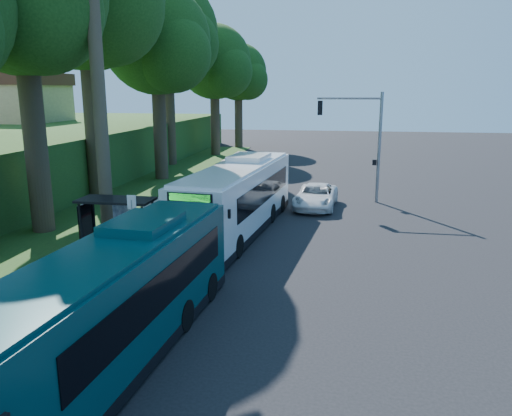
% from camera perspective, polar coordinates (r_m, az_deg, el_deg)
% --- Properties ---
extents(ground, '(140.00, 140.00, 0.00)m').
position_cam_1_polar(ground, '(23.72, 3.41, -4.07)').
color(ground, black).
rests_on(ground, ground).
extents(sidewalk, '(4.50, 70.00, 0.12)m').
position_cam_1_polar(sidewalk, '(25.51, -13.14, -3.02)').
color(sidewalk, gray).
rests_on(sidewalk, ground).
extents(red_curb, '(0.25, 30.00, 0.13)m').
position_cam_1_polar(red_curb, '(21.14, -11.52, -6.33)').
color(red_curb, maroon).
rests_on(red_curb, ground).
extents(grass_verge, '(8.00, 70.00, 0.06)m').
position_cam_1_polar(grass_verge, '(32.32, -19.08, -0.04)').
color(grass_verge, '#234719').
rests_on(grass_verge, ground).
extents(bus_shelter, '(3.20, 1.51, 2.55)m').
position_cam_1_polar(bus_shelter, '(22.53, -16.04, -0.74)').
color(bus_shelter, black).
rests_on(bus_shelter, ground).
extents(stop_sign_pole, '(0.35, 0.06, 3.17)m').
position_cam_1_polar(stop_sign_pole, '(19.82, -13.90, -1.66)').
color(stop_sign_pole, gray).
rests_on(stop_sign_pole, ground).
extents(traffic_signal_pole, '(4.10, 0.30, 7.00)m').
position_cam_1_polar(traffic_signal_pole, '(32.65, 12.19, 8.33)').
color(traffic_signal_pole, gray).
rests_on(traffic_signal_pole, ground).
extents(tree_2, '(8.82, 8.40, 15.12)m').
position_cam_1_polar(tree_2, '(41.22, -11.19, 17.76)').
color(tree_2, '#382B1E').
rests_on(tree_2, ground).
extents(tree_3, '(10.08, 9.60, 17.28)m').
position_cam_1_polar(tree_3, '(49.52, -10.11, 18.75)').
color(tree_3, '#382B1E').
rests_on(tree_3, ground).
extents(tree_4, '(8.40, 8.00, 14.14)m').
position_cam_1_polar(tree_4, '(56.30, -4.70, 15.92)').
color(tree_4, '#382B1E').
rests_on(tree_4, ground).
extents(tree_5, '(7.35, 7.00, 12.86)m').
position_cam_1_polar(tree_5, '(63.84, -1.96, 14.94)').
color(tree_5, '#382B1E').
rests_on(tree_5, ground).
extents(white_bus, '(3.87, 12.62, 3.70)m').
position_cam_1_polar(white_bus, '(25.41, -1.99, 1.33)').
color(white_bus, silver).
rests_on(white_bus, ground).
extents(teal_bus, '(3.30, 11.74, 3.45)m').
position_cam_1_polar(teal_bus, '(13.82, -15.81, -10.11)').
color(teal_bus, '#0A363B').
rests_on(teal_bus, ground).
extents(pickup, '(2.73, 5.31, 1.43)m').
position_cam_1_polar(pickup, '(30.98, 6.85, 1.35)').
color(pickup, white).
rests_on(pickup, ground).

